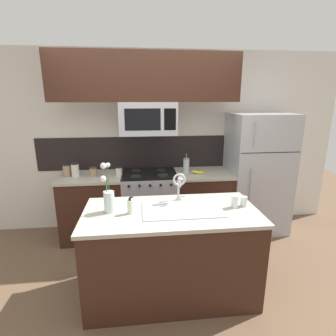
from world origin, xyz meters
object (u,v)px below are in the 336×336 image
(dish_soap_bottle, at_px, (130,207))
(storage_jar_squat, at_px, (119,171))
(banana_bunch, at_px, (198,172))
(microwave, at_px, (148,118))
(storage_jar_medium, at_px, (75,170))
(stove_range, at_px, (150,204))
(drinking_glass, at_px, (235,202))
(storage_jar_short, at_px, (93,172))
(spare_glass, at_px, (244,201))
(refrigerator, at_px, (256,173))
(flower_vase, at_px, (109,199))
(french_press, at_px, (186,165))
(sink_faucet, at_px, (179,183))
(storage_jar_tall, at_px, (67,170))

(dish_soap_bottle, bearing_deg, storage_jar_squat, 98.58)
(storage_jar_squat, xyz_separation_m, banana_bunch, (1.10, -0.02, -0.04))
(microwave, relative_size, banana_bunch, 3.92)
(storage_jar_medium, bearing_deg, stove_range, 1.26)
(storage_jar_squat, bearing_deg, drinking_glass, -45.33)
(stove_range, relative_size, storage_jar_medium, 4.79)
(storage_jar_medium, bearing_deg, banana_bunch, -1.30)
(storage_jar_short, bearing_deg, storage_jar_squat, -2.15)
(dish_soap_bottle, xyz_separation_m, spare_glass, (1.11, 0.05, -0.02))
(drinking_glass, bearing_deg, refrigerator, 57.60)
(flower_vase, bearing_deg, storage_jar_squat, 89.51)
(dish_soap_bottle, relative_size, drinking_glass, 1.36)
(refrigerator, bearing_deg, storage_jar_squat, -178.33)
(storage_jar_squat, bearing_deg, stove_range, 5.31)
(storage_jar_squat, bearing_deg, french_press, 5.92)
(sink_faucet, relative_size, dish_soap_bottle, 1.85)
(stove_range, height_order, dish_soap_bottle, dish_soap_bottle)
(storage_jar_tall, bearing_deg, storage_jar_short, -7.62)
(storage_jar_tall, bearing_deg, flower_vase, -60.89)
(banana_bunch, bearing_deg, storage_jar_squat, 178.87)
(stove_range, xyz_separation_m, drinking_glass, (0.78, -1.25, 0.51))
(banana_bunch, bearing_deg, storage_jar_medium, 178.70)
(storage_jar_tall, distance_m, storage_jar_squat, 0.70)
(stove_range, bearing_deg, spare_glass, -54.26)
(stove_range, bearing_deg, storage_jar_medium, -178.74)
(storage_jar_squat, height_order, sink_faucet, sink_faucet)
(refrigerator, xyz_separation_m, sink_faucet, (-1.32, -1.06, 0.24))
(storage_jar_short, xyz_separation_m, dish_soap_bottle, (0.53, -1.25, 0.01))
(refrigerator, distance_m, dish_soap_bottle, 2.23)
(microwave, distance_m, storage_jar_squat, 0.82)
(banana_bunch, relative_size, flower_vase, 0.40)
(banana_bunch, height_order, drinking_glass, drinking_glass)
(microwave, bearing_deg, storage_jar_short, -179.68)
(storage_jar_short, xyz_separation_m, french_press, (1.30, 0.09, 0.04))
(storage_jar_short, relative_size, flower_vase, 0.26)
(french_press, distance_m, dish_soap_bottle, 1.54)
(flower_vase, bearing_deg, refrigerator, 31.66)
(refrigerator, relative_size, french_press, 6.50)
(refrigerator, distance_m, storage_jar_tall, 2.70)
(storage_jar_medium, distance_m, flower_vase, 1.33)
(stove_range, xyz_separation_m, banana_bunch, (0.69, -0.06, 0.47))
(dish_soap_bottle, distance_m, drinking_glass, 1.01)
(microwave, xyz_separation_m, storage_jar_tall, (-1.11, 0.04, -0.69))
(storage_jar_medium, xyz_separation_m, sink_faucet, (1.26, -1.02, 0.10))
(storage_jar_tall, relative_size, sink_faucet, 0.55)
(storage_jar_short, bearing_deg, storage_jar_tall, 172.38)
(storage_jar_medium, bearing_deg, storage_jar_squat, -1.62)
(storage_jar_medium, height_order, storage_jar_short, storage_jar_medium)
(refrigerator, height_order, storage_jar_squat, refrigerator)
(storage_jar_tall, xyz_separation_m, flower_vase, (0.69, -1.24, 0.05))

